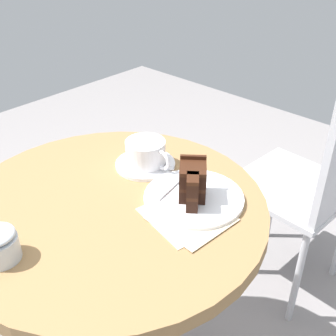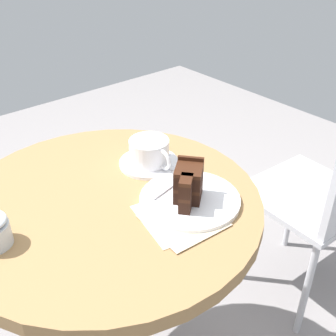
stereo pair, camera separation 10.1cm
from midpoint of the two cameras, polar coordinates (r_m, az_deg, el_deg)
name	(u,v)px [view 1 (the left image)]	position (r m, az deg, el deg)	size (l,w,h in m)	color
cafe_table	(114,243)	(1.06, -10.06, -10.03)	(0.72, 0.72, 0.71)	olive
saucer	(145,164)	(1.10, -5.72, 0.45)	(0.16, 0.16, 0.01)	white
coffee_cup	(146,152)	(1.08, -5.67, 2.06)	(0.14, 0.10, 0.07)	white
teaspoon	(166,163)	(1.09, -2.97, 0.65)	(0.10, 0.05, 0.00)	silver
cake_plate	(194,198)	(0.97, 0.51, -4.18)	(0.23, 0.23, 0.01)	white
cake_slice	(193,183)	(0.94, 0.26, -2.09)	(0.10, 0.10, 0.09)	black
fork	(180,180)	(1.02, -1.23, -1.67)	(0.05, 0.16, 0.00)	silver
napkin	(188,216)	(0.92, -0.38, -6.70)	(0.20, 0.19, 0.00)	beige
cafe_chair	(319,176)	(1.48, 17.95, -1.12)	(0.40, 0.40, 0.88)	#BCBCC1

